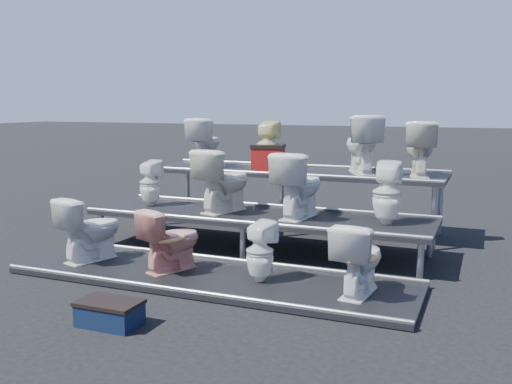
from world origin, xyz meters
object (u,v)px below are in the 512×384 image
at_px(toilet_2, 260,251).
at_px(toilet_10, 362,144).
at_px(toilet_8, 205,142).
at_px(step_stool, 110,315).
at_px(toilet_6, 299,185).
at_px(toilet_3, 359,258).
at_px(toilet_5, 224,180).
at_px(toilet_9, 268,145).
at_px(toilet_0, 90,228).
at_px(toilet_4, 150,183).
at_px(toilet_11, 420,149).
at_px(toilet_1, 171,239).
at_px(toilet_7, 387,193).
at_px(red_crate, 268,159).

distance_m(toilet_2, toilet_10, 2.78).
relative_size(toilet_8, step_stool, 1.45).
bearing_deg(step_stool, toilet_10, 73.13).
bearing_deg(step_stool, toilet_6, 74.49).
height_order(toilet_3, toilet_8, toilet_8).
height_order(toilet_3, toilet_5, toilet_5).
bearing_deg(toilet_3, toilet_6, -46.48).
height_order(toilet_9, step_stool, toilet_9).
bearing_deg(toilet_3, toilet_8, -35.88).
distance_m(toilet_5, toilet_9, 1.35).
relative_size(toilet_0, toilet_6, 0.92).
relative_size(toilet_9, toilet_10, 0.88).
height_order(toilet_3, toilet_4, toilet_4).
bearing_deg(toilet_9, toilet_3, 127.19).
xyz_separation_m(toilet_8, step_stool, (1.19, -3.98, -1.13)).
relative_size(toilet_8, toilet_11, 1.01).
xyz_separation_m(toilet_8, toilet_10, (2.37, 0.00, 0.03)).
bearing_deg(toilet_5, toilet_8, -38.80).
distance_m(toilet_0, toilet_8, 2.72).
xyz_separation_m(toilet_3, toilet_6, (-1.01, 1.30, 0.45)).
xyz_separation_m(toilet_3, toilet_9, (-1.91, 2.60, 0.81)).
bearing_deg(toilet_1, toilet_4, -27.20).
relative_size(toilet_3, step_stool, 1.36).
relative_size(toilet_0, toilet_3, 1.07).
relative_size(toilet_7, red_crate, 1.63).
height_order(toilet_10, toilet_11, toilet_10).
height_order(toilet_1, step_stool, toilet_1).
distance_m(toilet_3, toilet_8, 4.00).
bearing_deg(toilet_9, toilet_8, 0.88).
bearing_deg(toilet_10, toilet_5, 17.62).
bearing_deg(toilet_2, toilet_9, -52.76).
distance_m(toilet_1, toilet_4, 1.73).
distance_m(toilet_2, toilet_6, 1.39).
bearing_deg(toilet_1, toilet_6, -103.85).
height_order(toilet_11, step_stool, toilet_11).
bearing_deg(red_crate, step_stool, -99.48).
distance_m(toilet_3, toilet_6, 1.71).
bearing_deg(toilet_3, step_stool, 44.26).
height_order(toilet_7, step_stool, toilet_7).
distance_m(toilet_10, toilet_11, 0.76).
xyz_separation_m(toilet_6, toilet_8, (-1.92, 1.30, 0.37)).
xyz_separation_m(toilet_1, toilet_7, (2.00, 1.30, 0.42)).
distance_m(toilet_9, toilet_10, 1.36).
distance_m(toilet_6, step_stool, 2.88).
relative_size(toilet_2, toilet_3, 0.89).
height_order(toilet_5, toilet_11, toilet_11).
relative_size(toilet_1, toilet_6, 0.85).
distance_m(toilet_0, toilet_1, 1.04).
relative_size(toilet_0, toilet_1, 1.09).
xyz_separation_m(toilet_9, red_crate, (0.04, -0.09, -0.19)).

